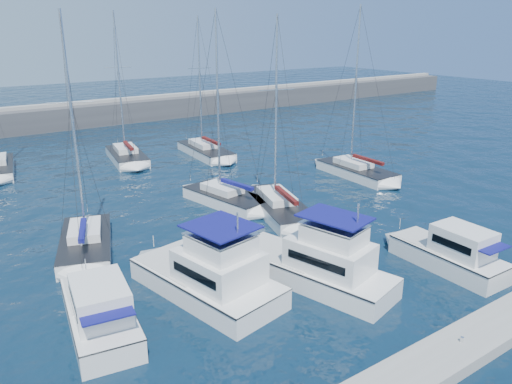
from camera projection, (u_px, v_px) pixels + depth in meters
ground at (301, 261)px, 30.57m from camera, size 220.00×220.00×0.00m
breakwater at (67, 119)px, 70.74m from camera, size 160.00×6.00×4.45m
dock at (461, 348)px, 21.91m from camera, size 40.00×2.20×0.60m
dock_cleat_centre at (462, 339)px, 21.78m from camera, size 0.16×0.16×0.25m
motor_yacht_port_outer at (100, 314)px, 23.34m from camera, size 3.84×7.54×3.20m
motor_yacht_port_inner at (211, 276)px, 26.38m from camera, size 5.54×9.34×4.69m
motor_yacht_stbd_inner at (318, 265)px, 27.60m from camera, size 5.53×10.05×4.69m
motor_yacht_stbd_outer at (452, 255)px, 29.33m from camera, size 2.76×6.89×3.20m
sailboat_mid_a at (86, 243)px, 31.91m from camera, size 5.43×8.39×15.03m
sailboat_mid_c at (226, 198)px, 40.24m from camera, size 4.32×8.11×15.31m
sailboat_mid_d at (279, 207)px, 38.29m from camera, size 5.60×9.47×14.88m
sailboat_mid_e at (356, 171)px, 47.69m from camera, size 3.39×8.57×15.87m
sailboat_back_b at (127, 156)px, 53.12m from camera, size 4.50×8.65×15.52m
sailboat_back_c at (205, 151)px, 55.31m from camera, size 3.67×9.17×15.08m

